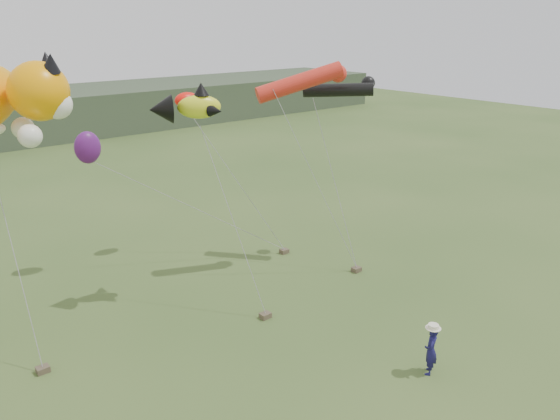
# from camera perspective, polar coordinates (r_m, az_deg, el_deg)

# --- Properties ---
(ground) EXTENTS (120.00, 120.00, 0.00)m
(ground) POSITION_cam_1_polar(r_m,az_deg,el_deg) (17.97, 5.05, -16.39)
(ground) COLOR #385123
(ground) RESTS_ON ground
(festival_attendant) EXTENTS (0.71, 0.64, 1.63)m
(festival_attendant) POSITION_cam_1_polar(r_m,az_deg,el_deg) (17.98, 15.49, -13.94)
(festival_attendant) COLOR #161349
(festival_attendant) RESTS_ON ground
(sandbag_anchors) EXTENTS (15.83, 6.11, 0.20)m
(sandbag_anchors) POSITION_cam_1_polar(r_m,az_deg,el_deg) (20.54, -6.57, -11.16)
(sandbag_anchors) COLOR brown
(sandbag_anchors) RESTS_ON ground
(fish_kite) EXTENTS (2.77, 1.83, 1.35)m
(fish_kite) POSITION_cam_1_polar(r_m,az_deg,el_deg) (19.89, -9.87, 10.57)
(fish_kite) COLOR yellow
(fish_kite) RESTS_ON ground
(tube_kites) EXTENTS (5.67, 2.66, 1.62)m
(tube_kites) POSITION_cam_1_polar(r_m,az_deg,el_deg) (23.06, 4.32, 13.02)
(tube_kites) COLOR black
(tube_kites) RESTS_ON ground
(misc_kites) EXTENTS (5.46, 1.41, 2.63)m
(misc_kites) POSITION_cam_1_polar(r_m,az_deg,el_deg) (24.00, -16.25, 7.90)
(misc_kites) COLOR #FD1409
(misc_kites) RESTS_ON ground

